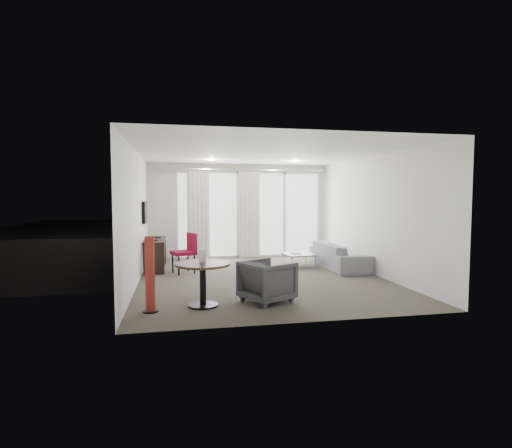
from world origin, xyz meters
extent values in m
cube|color=#484539|center=(0.00, 0.00, 0.00)|extent=(5.00, 6.00, 0.00)
cube|color=white|center=(0.00, 0.00, 2.60)|extent=(5.00, 6.00, 0.00)
cube|color=silver|center=(-2.50, 0.00, 1.30)|extent=(0.00, 6.00, 2.60)
cube|color=silver|center=(2.50, 0.00, 1.30)|extent=(0.00, 6.00, 2.60)
cube|color=silver|center=(0.00, -3.00, 1.30)|extent=(5.00, 0.00, 2.60)
cylinder|color=#FFE0B2|center=(-0.90, 1.60, 2.59)|extent=(0.12, 0.12, 0.02)
cylinder|color=#FFE0B2|center=(1.20, 1.60, 2.59)|extent=(0.12, 0.12, 0.02)
cylinder|color=maroon|center=(-2.13, -2.08, 0.56)|extent=(0.28, 0.28, 1.13)
imported|color=#403F44|center=(-0.30, -1.85, 0.34)|extent=(1.00, 0.99, 0.68)
imported|color=gray|center=(2.08, 0.83, 0.30)|extent=(0.80, 2.05, 0.60)
cube|color=#4D4D50|center=(0.30, 4.50, -0.06)|extent=(5.60, 3.00, 0.12)
camera|label=1|loc=(-1.73, -8.10, 1.72)|focal=28.00mm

